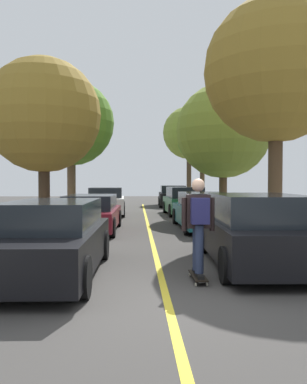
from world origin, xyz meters
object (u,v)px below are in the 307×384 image
at_px(street_tree_left_nearest, 44,116).
at_px(street_tree_right_nearest, 276,71).
at_px(parked_car_right_near, 204,211).
at_px(parked_car_left_near, 91,213).
at_px(skateboard, 198,276).
at_px(street_tree_left_near, 71,123).
at_px(parked_car_left_nearest, 52,239).
at_px(street_tree_right_far, 202,140).
at_px(street_tree_right_near, 223,131).
at_px(skateboarder, 198,221).
at_px(parked_car_left_far, 106,201).
at_px(parked_car_right_farthest, 172,196).
at_px(parked_car_right_nearest, 257,231).
at_px(fire_hydrant, 28,226).
at_px(parked_car_right_far, 184,201).
at_px(street_tree_right_farthest, 189,133).

xyz_separation_m(street_tree_left_nearest, street_tree_right_nearest, (7.76, -2.64, 1.00)).
height_order(parked_car_right_near, street_tree_right_nearest, street_tree_right_nearest).
height_order(parked_car_left_near, skateboard, parked_car_left_near).
relative_size(street_tree_left_near, street_tree_right_nearest, 0.95).
distance_m(parked_car_left_nearest, street_tree_right_far, 19.69).
bearing_deg(parked_car_left_near, street_tree_right_near, 44.64).
relative_size(parked_car_left_near, skateboarder, 2.65).
relative_size(parked_car_left_far, skateboard, 4.90).
xyz_separation_m(parked_car_right_farthest, street_tree_left_near, (-5.90, -6.20, 4.07)).
height_order(parked_car_right_nearest, street_tree_left_near, street_tree_left_near).
bearing_deg(street_tree_left_near, parked_car_left_nearest, -82.15).
height_order(street_tree_left_near, street_tree_right_far, street_tree_left_near).
distance_m(parked_car_left_far, fire_hydrant, 9.20).
relative_size(parked_car_right_near, street_tree_right_nearest, 0.65).
height_order(parked_car_left_near, parked_car_right_farthest, parked_car_right_farthest).
bearing_deg(street_tree_left_near, street_tree_left_nearest, -90.00).
bearing_deg(parked_car_right_farthest, parked_car_left_near, -106.86).
relative_size(parked_car_left_near, parked_car_right_nearest, 1.01).
bearing_deg(street_tree_right_near, parked_car_left_far, 172.40).
distance_m(parked_car_left_near, skateboard, 7.38).
bearing_deg(parked_car_right_farthest, skateboard, -93.95).
bearing_deg(parked_car_right_far, street_tree_right_nearest, -77.10).
relative_size(parked_car_left_nearest, street_tree_right_far, 0.73).
height_order(parked_car_right_farthest, street_tree_right_nearest, street_tree_right_nearest).
bearing_deg(parked_car_right_far, fire_hydrant, -121.68).
relative_size(street_tree_left_near, skateboard, 8.19).
xyz_separation_m(parked_car_right_near, fire_hydrant, (-5.55, -3.00, -0.18)).
relative_size(parked_car_right_far, street_tree_left_near, 0.59).
xyz_separation_m(fire_hydrant, skateboard, (4.15, -4.41, -0.40)).
xyz_separation_m(parked_car_right_far, street_tree_right_near, (1.85, -0.71, 3.53)).
xyz_separation_m(street_tree_left_nearest, skateboarder, (4.51, -7.97, -3.11)).
relative_size(parked_car_left_near, street_tree_right_far, 0.74).
bearing_deg(fire_hydrant, parked_car_left_near, 58.57).
height_order(street_tree_right_nearest, skateboarder, street_tree_right_nearest).
bearing_deg(street_tree_left_nearest, skateboarder, -60.51).
bearing_deg(parked_car_right_nearest, skateboard, -139.91).
bearing_deg(street_tree_right_near, street_tree_left_nearest, -148.48).
xyz_separation_m(street_tree_right_near, street_tree_right_far, (-0.00, 6.26, 0.23)).
xyz_separation_m(parked_car_left_far, fire_hydrant, (-1.50, -9.07, -0.21)).
xyz_separation_m(parked_car_right_far, street_tree_left_nearest, (-5.90, -5.47, 3.46)).
relative_size(parked_car_right_far, street_tree_right_near, 0.63).
relative_size(parked_car_left_nearest, parked_car_left_far, 1.06).
distance_m(street_tree_right_farthest, skateboarder, 26.23).
height_order(fire_hydrant, skateboard, fire_hydrant).
relative_size(parked_car_right_far, street_tree_right_far, 0.68).
relative_size(parked_car_left_far, street_tree_left_nearest, 0.67).
xyz_separation_m(parked_car_right_far, street_tree_right_nearest, (1.85, -8.10, 4.45)).
distance_m(street_tree_right_nearest, street_tree_right_far, 13.67).
bearing_deg(parked_car_left_nearest, parked_car_left_far, 90.01).
xyz_separation_m(parked_car_left_nearest, parked_car_right_farthest, (4.05, 19.66, 0.04)).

